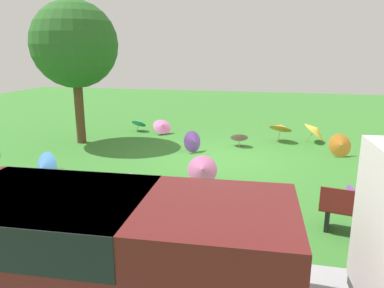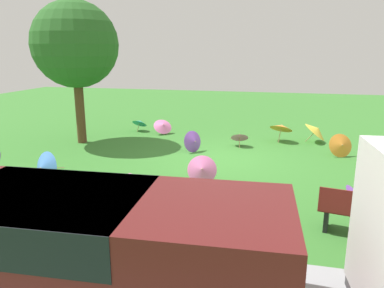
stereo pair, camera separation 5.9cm
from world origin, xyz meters
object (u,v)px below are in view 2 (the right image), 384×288
Objects in this scene: parasol_purple_0 at (358,196)px; parasol_pink_3 at (163,126)px; van_dark at (102,241)px; park_bench at (364,214)px; parasol_pink_2 at (202,169)px; parasol_blue_0 at (44,168)px; parasol_orange_1 at (341,145)px; parasol_teal_0 at (140,122)px; parasol_pink_0 at (121,182)px; parasol_pink_1 at (239,136)px; parasol_orange_0 at (281,127)px; shade_tree at (75,45)px; parasol_yellow_2 at (317,130)px; parasol_purple_3 at (194,141)px.

parasol_purple_0 is 8.88m from parasol_pink_3.
van_dark is 2.82× the size of park_bench.
parasol_blue_0 reaches higher than parasol_pink_2.
parasol_pink_3 is 1.15× the size of parasol_orange_1.
parasol_teal_0 is (3.57, -10.55, -0.53)m from van_dark.
parasol_pink_0 is (1.38, -3.66, -0.59)m from van_dark.
parasol_pink_1 is 0.84× the size of parasol_pink_2.
park_bench reaches higher than parasol_orange_0.
shade_tree reaches higher than parasol_pink_3.
parasol_yellow_2 reaches higher than parasol_teal_0.
parasol_pink_3 is at bearing -0.16° from parasol_yellow_2.
parasol_orange_0 is at bearing -133.89° from parasol_blue_0.
parasol_orange_0 is 2.54m from parasol_orange_1.
park_bench is 1.92× the size of parasol_orange_1.
parasol_teal_0 is 6.69m from parasol_blue_0.
van_dark is 5.60m from parasol_purple_0.
parasol_pink_2 is at bearing -31.61° from park_bench.
shade_tree is at bearing -58.70° from van_dark.
parasol_purple_3 is (-0.83, -4.10, 0.05)m from parasol_pink_0.
parasol_blue_0 is (4.45, 5.08, 0.07)m from parasol_pink_1.
parasol_pink_0 is at bearing 78.61° from parasol_purple_3.
parasol_yellow_2 is at bearing 176.90° from parasol_teal_0.
parasol_orange_1 reaches higher than parasol_pink_2.
parasol_pink_0 is at bearing 67.04° from parasol_pink_1.
parasol_blue_0 is 8.98m from parasol_orange_1.
parasol_pink_3 is at bearing -20.71° from parasol_pink_1.
parasol_yellow_2 is at bearing -155.94° from parasol_pink_1.
parasol_yellow_2 reaches higher than parasol_pink_1.
parasol_pink_2 is (-1.71, -1.23, 0.05)m from parasol_pink_0.
parasol_pink_1 is 3.50m from parasol_pink_3.
parasol_pink_3 is 1.03× the size of parasol_yellow_2.
parasol_teal_0 is 0.77× the size of parasol_blue_0.
parasol_pink_1 is (-2.24, -5.28, 0.05)m from parasol_pink_0.
shade_tree reaches higher than park_bench.
parasol_blue_0 reaches higher than parasol_teal_0.
parasol_yellow_2 is at bearing -172.63° from parasol_orange_0.
parasol_pink_1 is at bearing -10.57° from parasol_orange_1.
van_dark reaches higher than parasol_pink_3.
parasol_orange_1 is (-0.28, -4.35, 0.05)m from parasol_purple_0.
shade_tree reaches higher than parasol_pink_2.
parasol_orange_1 is (-0.61, 1.85, -0.09)m from parasol_yellow_2.
shade_tree is 5.29× the size of parasol_yellow_2.
parasol_pink_0 is 7.33m from parasol_orange_0.
parasol_pink_1 is 0.82× the size of parasol_orange_1.
van_dark is at bearing 103.38° from parasol_pink_3.
parasol_blue_0 is (5.90, 6.14, -0.12)m from parasol_orange_0.
parasol_yellow_2 is 9.56m from parasol_blue_0.
parasol_yellow_2 is at bearing -109.47° from van_dark.
parasol_purple_0 is (-7.49, 6.58, -0.04)m from parasol_teal_0.
van_dark is 6.29× the size of parasol_purple_0.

